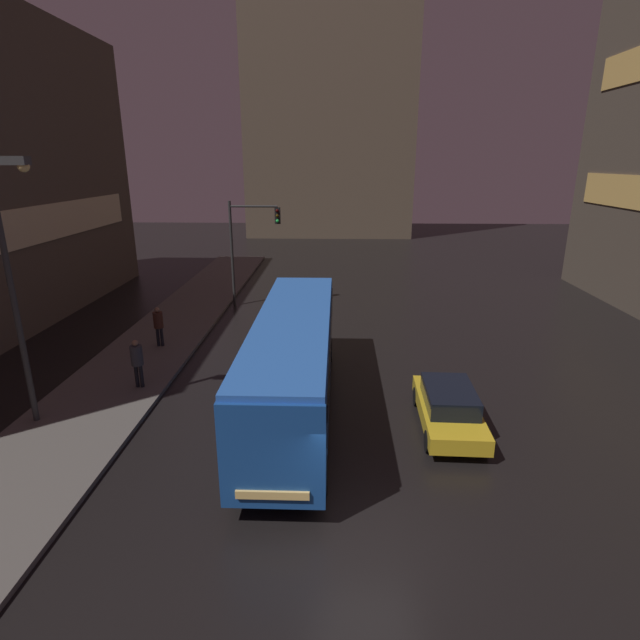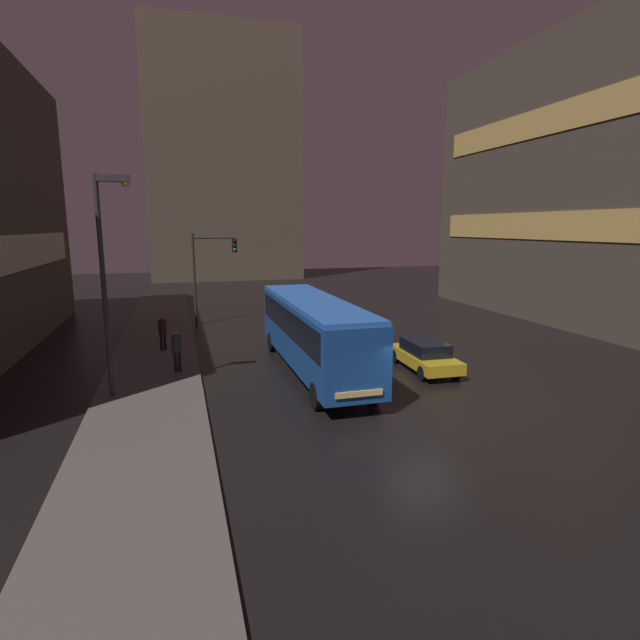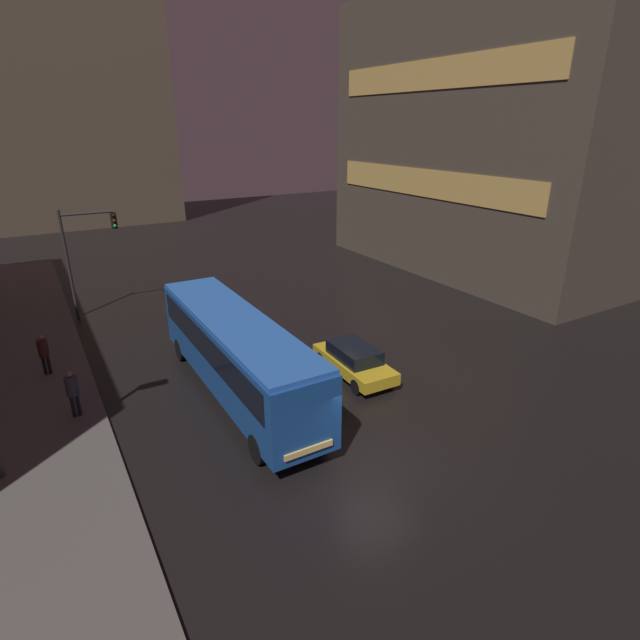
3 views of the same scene
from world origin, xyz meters
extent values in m
plane|color=black|center=(0.00, 0.00, 0.00)|extent=(120.00, 120.00, 0.00)
cube|color=#56514C|center=(-9.00, 10.00, 0.07)|extent=(4.00, 48.00, 0.15)
cube|color=beige|center=(-15.44, 13.62, 5.12)|extent=(0.24, 22.54, 1.80)
cube|color=brown|center=(-1.62, 51.56, 14.51)|extent=(18.00, 12.00, 29.01)
cube|color=#E0B25B|center=(7.33, 51.56, 9.70)|extent=(0.24, 10.20, 1.80)
cube|color=#E0B25B|center=(7.33, 51.56, 17.95)|extent=(0.24, 10.20, 1.80)
cube|color=#194793|center=(-2.11, 6.29, 1.86)|extent=(2.41, 11.56, 2.61)
cube|color=black|center=(-2.11, 6.29, 2.41)|extent=(2.47, 10.64, 1.10)
cube|color=blue|center=(-2.11, 6.29, 3.24)|extent=(2.37, 11.33, 0.16)
cube|color=#F4CC72|center=(-2.12, 0.49, 0.95)|extent=(1.67, 0.10, 0.20)
cylinder|color=black|center=(-1.02, 1.91, 0.50)|extent=(0.25, 1.00, 1.00)
cylinder|color=black|center=(-3.21, 1.91, 0.50)|extent=(0.25, 1.00, 1.00)
cylinder|color=black|center=(-1.01, 10.66, 0.50)|extent=(0.25, 1.00, 1.00)
cylinder|color=black|center=(-3.20, 10.67, 0.50)|extent=(0.25, 1.00, 1.00)
cube|color=gold|center=(2.85, 5.32, 0.55)|extent=(1.89, 4.37, 0.50)
cube|color=black|center=(2.85, 5.32, 1.08)|extent=(1.57, 2.42, 0.57)
cylinder|color=black|center=(3.59, 3.84, 0.32)|extent=(0.22, 0.65, 0.64)
cylinder|color=black|center=(2.00, 3.89, 0.32)|extent=(0.22, 0.65, 0.64)
cylinder|color=black|center=(3.69, 6.75, 0.32)|extent=(0.22, 0.65, 0.64)
cylinder|color=black|center=(2.10, 6.80, 0.32)|extent=(0.22, 0.65, 0.64)
cylinder|color=black|center=(-8.71, 11.88, 0.58)|extent=(0.14, 0.14, 0.86)
cylinder|color=black|center=(-8.53, 11.88, 0.58)|extent=(0.14, 0.14, 0.86)
cylinder|color=#422319|center=(-8.62, 11.88, 1.37)|extent=(0.55, 0.55, 0.72)
sphere|color=#8C664C|center=(-8.62, 11.88, 1.84)|extent=(0.22, 0.22, 0.22)
cylinder|color=black|center=(-8.02, 7.62, 0.59)|extent=(0.14, 0.14, 0.88)
cylinder|color=black|center=(-7.84, 7.62, 0.59)|extent=(0.14, 0.14, 0.88)
cylinder|color=#333338|center=(-7.93, 7.62, 1.39)|extent=(0.61, 0.61, 0.73)
sphere|color=#8C664C|center=(-7.93, 7.62, 1.87)|extent=(0.22, 0.22, 0.22)
cylinder|color=#2D2D2D|center=(-6.68, 19.08, 3.00)|extent=(0.16, 0.16, 6.01)
cylinder|color=#2D2D2D|center=(-5.35, 19.08, 5.71)|extent=(2.66, 0.12, 0.12)
cube|color=black|center=(-4.02, 19.08, 5.21)|extent=(0.30, 0.24, 0.90)
sphere|color=#390706|center=(-4.02, 18.94, 5.49)|extent=(0.18, 0.18, 0.18)
sphere|color=#3B2B07|center=(-4.02, 18.94, 5.21)|extent=(0.18, 0.18, 0.18)
sphere|color=green|center=(-4.02, 18.94, 4.93)|extent=(0.18, 0.18, 0.18)
cylinder|color=#2D2D2D|center=(-10.34, 5.07, 4.20)|extent=(0.18, 0.18, 8.11)
cube|color=#383838|center=(-9.74, 5.07, 8.11)|extent=(1.10, 0.36, 0.24)
sphere|color=#F4CC72|center=(-9.34, 5.07, 7.96)|extent=(0.32, 0.32, 0.32)
camera|label=1|loc=(-0.74, -8.94, 8.10)|focal=28.00mm
camera|label=2|loc=(-7.76, -14.41, 6.44)|focal=28.00mm
camera|label=3|loc=(-8.27, -10.60, 10.22)|focal=28.00mm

